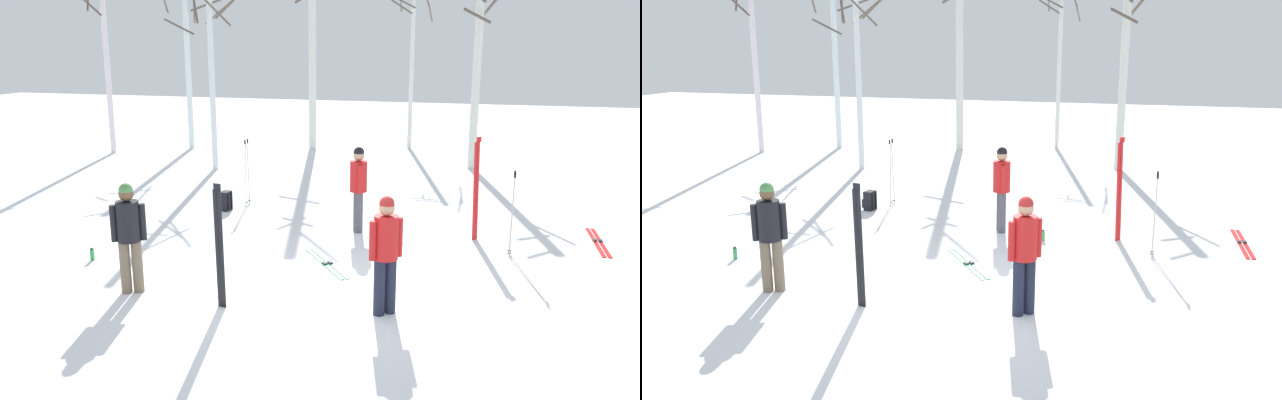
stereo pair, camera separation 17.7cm
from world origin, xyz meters
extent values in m
plane|color=white|center=(0.00, 0.00, 0.00)|extent=(60.00, 60.00, 0.00)
cylinder|color=#72604C|center=(-3.06, -0.67, 0.41)|extent=(0.16, 0.16, 0.82)
cylinder|color=#72604C|center=(-2.90, -0.59, 0.41)|extent=(0.16, 0.16, 0.82)
cylinder|color=black|center=(-2.98, -0.63, 1.13)|extent=(0.34, 0.34, 0.62)
sphere|color=brown|center=(-2.98, -0.63, 1.55)|extent=(0.22, 0.22, 0.22)
sphere|color=#4C8C4C|center=(-2.98, -0.63, 1.61)|extent=(0.21, 0.21, 0.21)
cylinder|color=black|center=(-3.17, -0.73, 1.11)|extent=(0.10, 0.10, 0.56)
cylinder|color=black|center=(-2.79, -0.54, 1.11)|extent=(0.10, 0.10, 0.56)
cylinder|color=#1E2338|center=(0.81, -0.49, 0.41)|extent=(0.16, 0.16, 0.82)
cylinder|color=#1E2338|center=(0.95, -0.37, 0.41)|extent=(0.16, 0.16, 0.82)
cylinder|color=red|center=(0.88, -0.43, 1.13)|extent=(0.34, 0.34, 0.62)
sphere|color=tan|center=(0.88, -0.43, 1.55)|extent=(0.22, 0.22, 0.22)
sphere|color=#B22626|center=(0.88, -0.43, 1.61)|extent=(0.21, 0.21, 0.21)
cylinder|color=red|center=(0.72, -0.56, 1.11)|extent=(0.10, 0.10, 0.56)
cylinder|color=red|center=(1.04, -0.29, 1.11)|extent=(0.10, 0.10, 0.56)
cylinder|color=#4C4C56|center=(-0.26, 3.34, 0.41)|extent=(0.16, 0.16, 0.82)
cylinder|color=#4C4C56|center=(-0.33, 3.51, 0.41)|extent=(0.16, 0.16, 0.82)
cylinder|color=red|center=(-0.29, 3.42, 1.13)|extent=(0.34, 0.34, 0.62)
sphere|color=tan|center=(-0.29, 3.42, 1.55)|extent=(0.22, 0.22, 0.22)
sphere|color=black|center=(-0.29, 3.42, 1.61)|extent=(0.21, 0.21, 0.21)
cylinder|color=red|center=(-0.22, 3.23, 1.11)|extent=(0.10, 0.10, 0.56)
cylinder|color=red|center=(-0.37, 3.62, 1.11)|extent=(0.10, 0.10, 0.56)
cube|color=red|center=(1.96, 3.38, 0.96)|extent=(0.11, 0.12, 1.92)
cube|color=red|center=(1.96, 3.38, 1.96)|extent=(0.05, 0.06, 0.10)
cube|color=red|center=(2.00, 3.42, 0.96)|extent=(0.11, 0.12, 1.92)
cube|color=red|center=(2.00, 3.42, 1.96)|extent=(0.05, 0.06, 0.10)
cube|color=black|center=(-1.41, -0.80, 0.87)|extent=(0.09, 0.03, 1.75)
cube|color=black|center=(-1.41, -0.80, 1.79)|extent=(0.06, 0.03, 0.10)
cube|color=black|center=(-1.47, -0.79, 0.87)|extent=(0.09, 0.03, 1.75)
cube|color=black|center=(-1.47, -0.79, 1.79)|extent=(0.06, 0.03, 0.10)
cube|color=green|center=(-0.47, 1.36, 0.01)|extent=(1.04, 1.39, 0.02)
cube|color=#333338|center=(-0.44, 1.31, 0.03)|extent=(0.12, 0.13, 0.03)
cube|color=green|center=(-0.39, 1.41, 0.01)|extent=(1.04, 1.39, 0.02)
cube|color=#333338|center=(-0.36, 1.37, 0.03)|extent=(0.12, 0.13, 0.03)
cube|color=red|center=(4.34, 3.85, 0.01)|extent=(0.13, 1.84, 0.02)
cube|color=#333338|center=(4.34, 3.90, 0.03)|extent=(0.07, 0.12, 0.03)
cube|color=red|center=(4.24, 3.85, 0.01)|extent=(0.13, 1.84, 0.02)
cube|color=#333338|center=(4.24, 3.90, 0.03)|extent=(0.07, 0.12, 0.03)
cylinder|color=#B2B2BC|center=(-3.21, 4.92, 0.72)|extent=(0.02, 0.11, 1.44)
cylinder|color=black|center=(-3.21, 4.92, 1.49)|extent=(0.04, 0.04, 0.10)
cylinder|color=black|center=(-3.21, 4.92, 0.07)|extent=(0.07, 0.07, 0.01)
cylinder|color=#B2B2BC|center=(-3.21, 4.76, 0.72)|extent=(0.02, 0.11, 1.44)
cylinder|color=black|center=(-3.21, 4.76, 1.49)|extent=(0.04, 0.04, 0.10)
cylinder|color=black|center=(-3.21, 4.76, 0.07)|extent=(0.07, 0.07, 0.01)
cylinder|color=#B2B2BC|center=(2.64, 2.68, 0.72)|extent=(0.02, 0.11, 1.44)
cylinder|color=black|center=(2.64, 2.68, 1.49)|extent=(0.04, 0.04, 0.10)
cylinder|color=black|center=(2.64, 2.68, 0.07)|extent=(0.07, 0.07, 0.01)
cylinder|color=#B2B2BC|center=(2.64, 2.55, 0.72)|extent=(0.02, 0.11, 1.44)
cylinder|color=black|center=(2.64, 2.55, 1.49)|extent=(0.04, 0.04, 0.10)
cylinder|color=black|center=(2.64, 2.55, 0.07)|extent=(0.07, 0.07, 0.01)
cube|color=black|center=(-3.50, 4.22, 0.22)|extent=(0.23, 0.28, 0.44)
cube|color=black|center=(-3.63, 4.24, 0.15)|extent=(0.09, 0.20, 0.20)
cube|color=black|center=(-3.38, 4.28, 0.22)|extent=(0.03, 0.04, 0.37)
cube|color=black|center=(-3.39, 4.14, 0.22)|extent=(0.03, 0.04, 0.37)
cylinder|color=green|center=(-4.44, 0.49, 0.10)|extent=(0.07, 0.07, 0.20)
cylinder|color=black|center=(-4.44, 0.49, 0.21)|extent=(0.05, 0.05, 0.02)
cylinder|color=green|center=(0.62, 3.04, 0.10)|extent=(0.07, 0.07, 0.19)
cylinder|color=black|center=(0.62, 3.04, 0.20)|extent=(0.05, 0.05, 0.02)
cylinder|color=silver|center=(-10.11, 10.20, 3.73)|extent=(0.18, 0.18, 7.46)
cylinder|color=brown|center=(-10.26, 9.69, 4.81)|extent=(1.08, 0.38, 0.76)
cylinder|color=brown|center=(-10.48, 9.99, 4.93)|extent=(0.48, 0.80, 0.69)
cylinder|color=silver|center=(-7.97, 11.73, 3.00)|extent=(0.19, 0.19, 6.00)
cylinder|color=brown|center=(-8.49, 11.40, 4.85)|extent=(0.75, 1.11, 0.60)
cylinder|color=brown|center=(-7.96, 11.22, 4.13)|extent=(1.06, 0.08, 0.55)
cylinder|color=brown|center=(-7.70, 11.87, 4.66)|extent=(0.36, 0.61, 0.81)
cylinder|color=silver|center=(-5.64, 8.51, 3.14)|extent=(0.17, 0.17, 6.28)
cylinder|color=brown|center=(-5.90, 8.87, 4.69)|extent=(0.78, 0.57, 0.38)
cylinder|color=brown|center=(-5.30, 8.29, 4.45)|extent=(0.51, 0.75, 0.72)
cylinder|color=brown|center=(-5.31, 9.02, 4.64)|extent=(1.09, 0.73, 0.66)
cylinder|color=brown|center=(-5.52, 9.02, 4.52)|extent=(1.07, 0.31, 0.71)
cylinder|color=brown|center=(-5.97, 8.30, 4.58)|extent=(0.49, 0.72, 0.84)
cylinder|color=silver|center=(-3.79, 12.59, 3.86)|extent=(0.26, 0.26, 7.72)
cylinder|color=silver|center=(-0.57, 13.68, 2.69)|extent=(0.15, 0.15, 5.38)
cylinder|color=brown|center=(-0.82, 13.30, 4.91)|extent=(0.81, 0.56, 0.42)
cylinder|color=brown|center=(-0.98, 13.60, 4.79)|extent=(0.21, 0.85, 0.37)
cylinder|color=brown|center=(-0.01, 13.67, 4.57)|extent=(0.07, 1.15, 0.52)
cylinder|color=brown|center=(-0.92, 13.29, 4.77)|extent=(0.82, 0.76, 0.50)
cylinder|color=silver|center=(1.68, 10.52, 2.65)|extent=(0.23, 0.23, 5.31)
cylinder|color=brown|center=(1.88, 10.82, 4.55)|extent=(0.70, 0.49, 0.80)
cylinder|color=brown|center=(1.62, 10.14, 4.37)|extent=(0.79, 0.21, 0.45)
camera|label=1|loc=(2.19, -8.87, 3.81)|focal=36.31mm
camera|label=2|loc=(2.36, -8.83, 3.81)|focal=36.31mm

